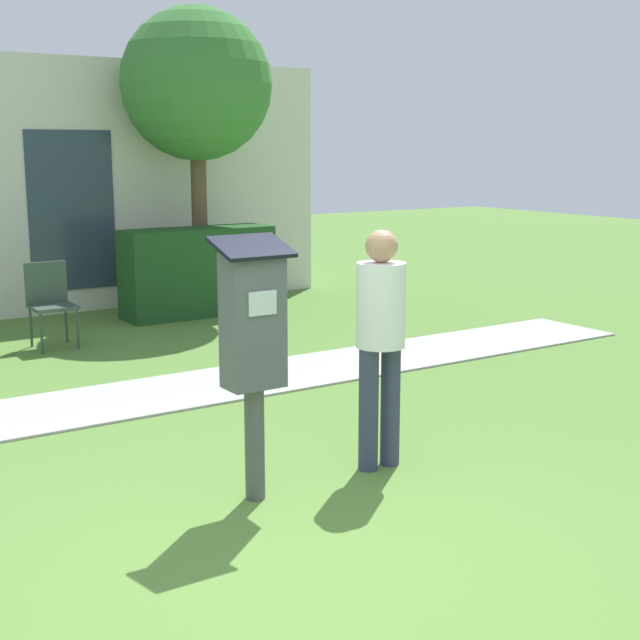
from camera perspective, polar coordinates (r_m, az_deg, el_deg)
ground_plane at (r=4.70m, az=-1.67°, el=-15.46°), size 40.00×40.00×0.00m
sidewalk at (r=7.55m, az=-15.19°, el=-5.41°), size 12.00×1.10×0.02m
parking_meter at (r=5.22m, az=-4.30°, el=-0.92°), size 0.44×0.31×1.59m
person_standing at (r=5.77m, az=3.90°, el=-0.66°), size 0.32×0.32×1.58m
outdoor_chair_middle at (r=9.84m, az=-16.91°, el=1.39°), size 0.44×0.44×0.90m
hedge_row at (r=11.32m, az=-7.81°, el=3.09°), size 1.92×0.60×1.10m
tree at (r=11.62m, az=-7.93°, el=14.62°), size 1.90×1.90×3.82m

